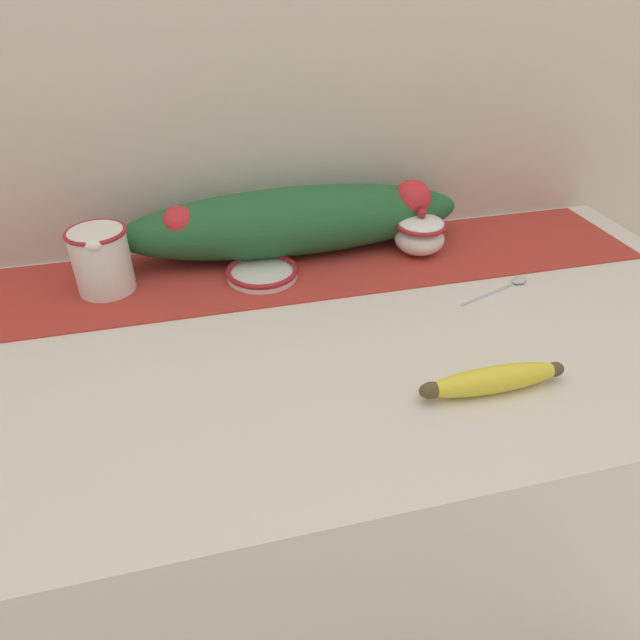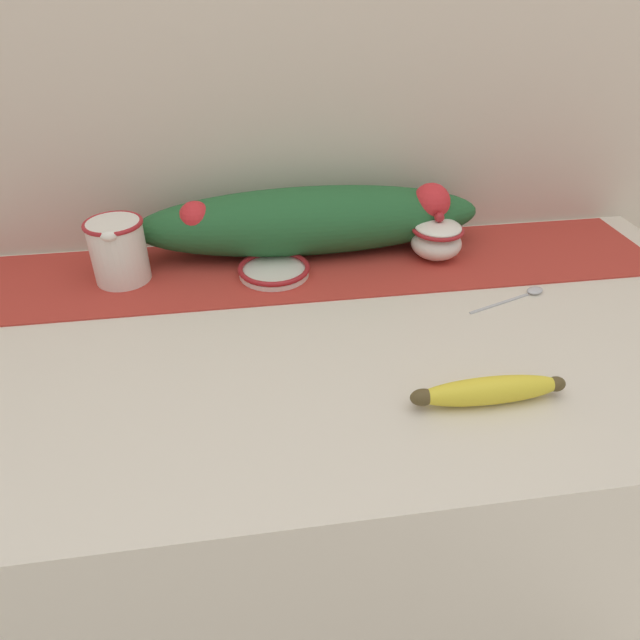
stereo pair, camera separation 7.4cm
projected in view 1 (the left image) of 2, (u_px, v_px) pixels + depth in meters
ground_plane at (328, 614)px, 1.45m from camera, size 12.00×12.00×0.00m
countertop at (330, 500)px, 1.21m from camera, size 1.53×0.76×0.88m
back_wall at (281, 80)px, 1.11m from camera, size 2.33×0.04×2.40m
table_runner at (302, 267)px, 1.15m from camera, size 1.40×0.27×0.00m
cream_pitcher at (101, 258)px, 1.04m from camera, size 0.11×0.13×0.12m
sugar_bowl at (420, 234)px, 1.18m from camera, size 0.11×0.11×0.10m
small_dish at (262, 272)px, 1.11m from camera, size 0.14×0.14×0.02m
banana at (493, 380)px, 0.82m from camera, size 0.23×0.04×0.04m
spoon at (514, 283)px, 1.09m from camera, size 0.17×0.07×0.01m
poinsettia_garland at (296, 221)px, 1.17m from camera, size 0.71×0.15×0.14m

